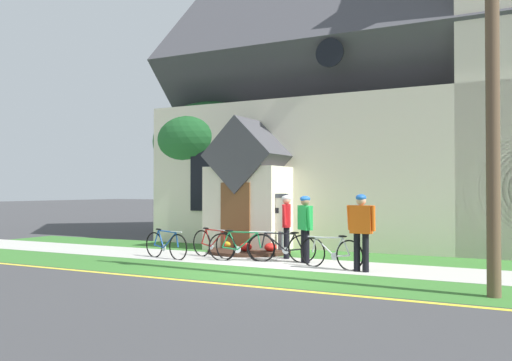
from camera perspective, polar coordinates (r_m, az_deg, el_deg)
ground at (r=16.50m, az=7.17°, el=-7.51°), size 140.00×140.00×0.00m
sidewalk_slab at (r=14.21m, az=3.35°, el=-8.56°), size 32.00×2.18×0.01m
grass_verge at (r=12.28m, az=-0.85°, el=-9.77°), size 32.00×2.17×0.01m
church_lawn at (r=16.18m, az=6.47°, el=-7.63°), size 24.00×2.11×0.01m
curb_paint_stripe at (r=11.22m, az=-3.88°, el=-10.62°), size 28.00×0.16×0.01m
church_building at (r=21.45m, az=12.95°, el=6.90°), size 14.09×11.56×13.43m
church_sign at (r=16.73m, az=-0.10°, el=-3.45°), size 2.24×0.29×1.76m
flower_bed at (r=16.48m, az=-0.69°, el=-7.25°), size 2.48×2.48×0.34m
bicycle_orange at (r=15.36m, az=-4.48°, el=-6.54°), size 1.67×0.54×0.84m
bicycle_red at (r=14.38m, az=2.72°, el=-6.96°), size 1.76×0.47×0.81m
bicycle_silver at (r=15.31m, az=-9.36°, el=-6.61°), size 1.68×0.43×0.83m
bicycle_white at (r=13.34m, az=7.80°, el=-7.43°), size 1.74×0.44×0.83m
bicycle_black at (r=14.52m, az=-1.56°, el=-6.87°), size 1.73×0.53×0.84m
cyclist_in_green_jersey at (r=12.81m, az=10.87°, el=-4.63°), size 0.68×0.29×1.78m
cyclist_in_red_jersey at (r=15.06m, az=3.20°, el=-4.23°), size 0.35×0.72×1.73m
cyclist_in_blue_jersey at (r=14.14m, az=5.13°, el=-4.47°), size 0.49×0.60×1.73m
utility_pole at (r=10.99m, az=22.81°, el=16.37°), size 3.12×0.28×9.31m
yard_deciduous_tree at (r=21.35m, az=-4.39°, el=3.95°), size 4.69×4.69×5.28m
distant_hill at (r=95.74m, az=20.16°, el=-2.02°), size 81.34×38.00×20.88m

